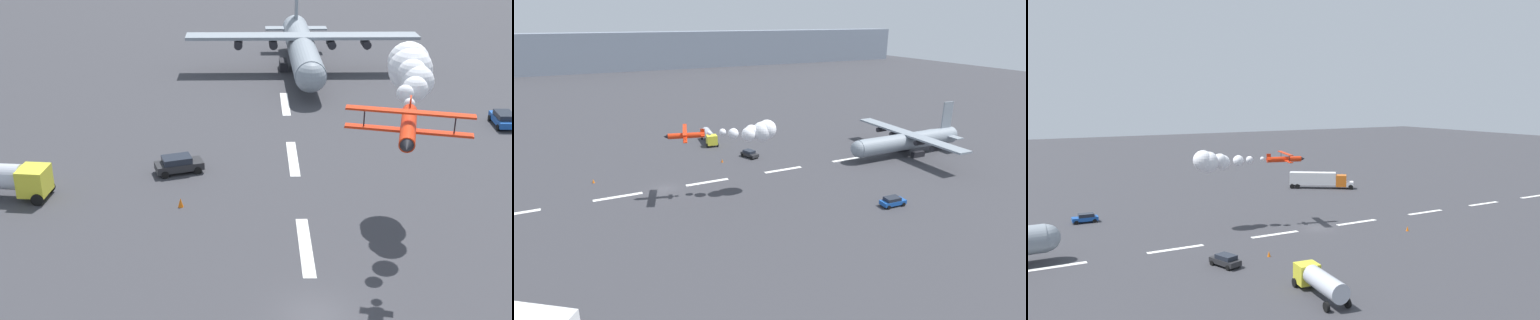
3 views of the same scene
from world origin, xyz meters
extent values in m
plane|color=#38383D|center=(0.00, 0.00, 0.00)|extent=(440.00, 440.00, 0.00)
cube|color=white|center=(-7.83, 0.00, 0.01)|extent=(8.00, 0.90, 0.01)
cube|color=white|center=(7.83, 0.00, 0.01)|extent=(8.00, 0.90, 0.01)
cube|color=white|center=(23.50, 0.00, 0.01)|extent=(8.00, 0.90, 0.01)
cube|color=white|center=(39.17, 0.00, 0.01)|extent=(8.00, 0.90, 0.01)
cube|color=gray|center=(0.00, 186.37, 10.51)|extent=(396.00, 16.00, 21.02)
cylinder|color=gray|center=(52.67, -2.76, 3.05)|extent=(26.31, 3.96, 3.70)
sphere|color=gray|center=(39.54, -2.89, 3.05)|extent=(3.52, 3.52, 3.52)
cube|color=gray|center=(52.67, -2.76, 4.72)|extent=(3.50, 30.41, 0.40)
cylinder|color=black|center=(52.19, 5.59, 3.82)|extent=(2.41, 1.12, 1.10)
cylinder|color=black|center=(52.23, 1.04, 3.82)|extent=(2.41, 1.12, 1.10)
cylinder|color=black|center=(52.31, -6.56, 3.82)|extent=(2.41, 1.12, 1.10)
cylinder|color=black|center=(52.36, -11.12, 3.82)|extent=(2.41, 1.12, 1.10)
cube|color=gray|center=(63.71, -2.65, 7.90)|extent=(2.80, 0.33, 6.00)
cube|color=gray|center=(63.71, -2.65, 3.35)|extent=(2.09, 9.02, 0.24)
cube|color=black|center=(53.70, -5.10, 0.60)|extent=(3.21, 1.03, 1.20)
cube|color=black|center=(53.65, -0.40, 0.60)|extent=(3.21, 1.03, 1.20)
cylinder|color=red|center=(3.25, -5.31, 10.79)|extent=(5.81, 2.26, 0.90)
cube|color=red|center=(3.06, -5.26, 10.64)|extent=(2.38, 7.23, 0.12)
cube|color=red|center=(3.06, -5.26, 11.78)|extent=(2.38, 7.23, 0.12)
cylinder|color=black|center=(2.44, -7.74, 11.21)|extent=(0.08, 0.08, 1.14)
cylinder|color=black|center=(3.67, -2.78, 11.21)|extent=(0.08, 0.08, 1.14)
cube|color=red|center=(5.77, -5.93, 11.24)|extent=(0.70, 0.27, 1.10)
cube|color=red|center=(5.77, -5.93, 10.84)|extent=(1.06, 2.09, 0.08)
cone|color=black|center=(0.11, -4.53, 10.79)|extent=(0.86, 0.91, 0.77)
sphere|color=white|center=(6.84, -6.15, 10.98)|extent=(0.70, 0.70, 0.70)
sphere|color=white|center=(9.01, -6.34, 10.96)|extent=(1.16, 1.16, 1.16)
sphere|color=white|center=(10.52, -7.35, 10.78)|extent=(1.76, 1.76, 1.76)
sphere|color=white|center=(12.90, -8.10, 10.59)|extent=(2.35, 2.35, 2.35)
sphere|color=white|center=(13.52, -7.83, 10.98)|extent=(2.15, 2.15, 2.15)
sphere|color=white|center=(16.21, -8.14, 11.09)|extent=(3.19, 3.19, 3.19)
sphere|color=white|center=(15.35, -8.11, 10.78)|extent=(3.31, 3.31, 3.31)
cube|color=yellow|center=(15.45, 21.32, 1.60)|extent=(2.61, 2.43, 2.20)
cylinder|color=#B7BCC6|center=(15.89, 25.62, 1.85)|extent=(2.75, 6.64, 2.10)
cylinder|color=black|center=(16.58, 20.60, 0.50)|extent=(0.42, 1.03, 1.00)
cylinder|color=black|center=(17.33, 27.91, 0.50)|extent=(0.42, 1.03, 1.00)
cylinder|color=black|center=(14.19, 20.85, 0.50)|extent=(0.42, 1.03, 1.00)
cylinder|color=black|center=(14.94, 28.16, 0.50)|extent=(0.42, 1.03, 1.00)
cube|color=#194CA5|center=(31.96, -22.43, 0.65)|extent=(4.18, 1.94, 0.65)
cube|color=#1E232D|center=(31.76, -22.42, 1.25)|extent=(2.53, 1.74, 0.55)
cylinder|color=black|center=(33.43, -21.58, 0.32)|extent=(0.65, 0.24, 0.64)
cylinder|color=black|center=(30.55, -21.48, 0.32)|extent=(0.65, 0.24, 0.64)
cylinder|color=black|center=(33.37, -23.38, 0.32)|extent=(0.65, 0.24, 0.64)
cylinder|color=black|center=(30.49, -23.28, 0.32)|extent=(0.65, 0.24, 0.64)
cube|color=#262628|center=(20.48, 10.22, 0.65)|extent=(3.02, 4.51, 0.65)
cube|color=#1E232D|center=(20.42, 10.41, 1.25)|extent=(2.36, 2.89, 0.55)
cylinder|color=black|center=(21.79, 9.12, 0.32)|extent=(0.41, 0.68, 0.64)
cylinder|color=black|center=(20.87, 11.88, 0.32)|extent=(0.41, 0.68, 0.64)
cylinder|color=black|center=(20.08, 8.55, 0.32)|extent=(0.41, 0.68, 0.64)
cylinder|color=black|center=(19.17, 11.31, 0.32)|extent=(0.41, 0.68, 0.64)
cone|color=orange|center=(-11.25, 8.48, 0.38)|extent=(0.44, 0.44, 0.75)
cone|color=orange|center=(13.91, 9.44, 0.38)|extent=(0.44, 0.44, 0.75)
camera|label=1|loc=(-32.22, 3.71, 24.27)|focal=45.99mm
camera|label=2|loc=(-11.85, -69.54, 28.74)|focal=29.25mm
camera|label=3|loc=(44.93, 68.13, 20.83)|focal=36.41mm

